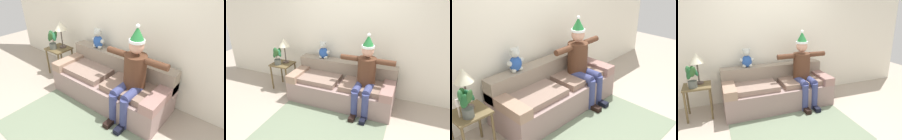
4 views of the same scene
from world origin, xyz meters
TOP-DOWN VIEW (x-y plane):
  - ground_plane at (0.00, 0.00)m, footprint 10.00×10.00m
  - back_wall at (0.00, 1.55)m, footprint 7.00×0.10m
  - couch at (0.00, 1.04)m, footprint 2.11×0.85m
  - person_seated at (0.51, 0.88)m, footprint 1.02×0.77m
  - teddy_bear at (-0.54, 1.30)m, footprint 0.29×0.17m
  - side_table at (-1.47, 1.06)m, footprint 0.46×0.42m
  - table_lamp at (-1.43, 1.14)m, footprint 0.24×0.24m
  - potted_plant at (-1.52, 0.97)m, footprint 0.24×0.24m
  - candle_tall at (-1.60, 1.04)m, footprint 0.04×0.04m
  - area_rug at (0.00, 0.02)m, footprint 2.06×1.36m

SIDE VIEW (x-z plane):
  - ground_plane at x=0.00m, z-range 0.00..0.00m
  - area_rug at x=0.00m, z-range 0.00..0.01m
  - couch at x=0.00m, z-range -0.07..0.70m
  - side_table at x=-1.47m, z-range 0.18..0.79m
  - person_seated at x=0.51m, z-range 0.00..1.51m
  - candle_tall at x=-1.60m, z-range 0.64..0.90m
  - potted_plant at x=-1.52m, z-range 0.62..1.01m
  - teddy_bear at x=-0.54m, z-range 0.76..1.14m
  - table_lamp at x=-1.43m, z-range 0.77..1.33m
  - back_wall at x=0.00m, z-range 0.00..2.70m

